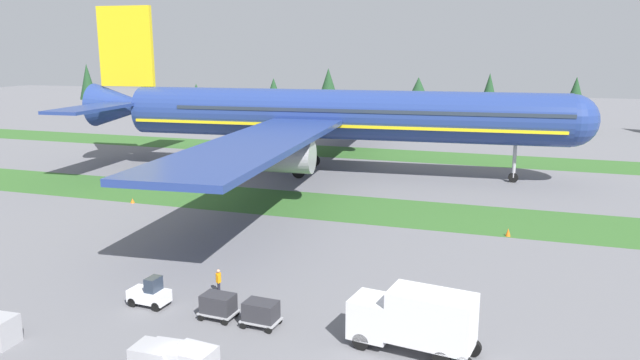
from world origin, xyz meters
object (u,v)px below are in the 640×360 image
Objects in this scene: cargo_dolly_lead at (218,304)px; catering_truck at (415,319)px; taxiway_marker_0 at (508,232)px; taxiway_marker_1 at (133,201)px; airliner at (322,114)px; baggage_tug at (150,294)px; cargo_dolly_second at (261,312)px; ground_crew_loader at (410,307)px; ground_crew_marshaller at (219,281)px.

catering_truck is at bearing -88.71° from cargo_dolly_lead.
taxiway_marker_0 reaches higher than taxiway_marker_1.
baggage_tug is (2.74, -43.75, -7.02)m from airliner.
airliner is 45.24m from cargo_dolly_lead.
ground_crew_loader is at bearing -64.78° from cargo_dolly_second.
catering_truck is 3.81m from ground_crew_loader.
taxiway_marker_0 is (21.38, 22.57, -0.47)m from baggage_tug.
baggage_tug is 31.09m from taxiway_marker_0.
airliner is 49.00m from catering_truck.
cargo_dolly_second reaches higher than taxiway_marker_0.
taxiway_marker_1 is (-24.95, 22.60, -0.67)m from cargo_dolly_second.
airliner is 32.96m from taxiway_marker_0.
catering_truck is at bearing -130.18° from ground_crew_marshaller.
ground_crew_loader is (12.89, -0.24, 0.00)m from ground_crew_marshaller.
cargo_dolly_second is 0.32× the size of catering_truck.
cargo_dolly_second is at bearing -42.17° from taxiway_marker_1.
cargo_dolly_second is 8.88m from ground_crew_loader.
taxiway_marker_0 is (5.24, 19.71, -0.60)m from ground_crew_loader.
baggage_tug is at bearing -0.95° from airliner.
catering_truck is (9.10, -0.25, 1.03)m from cargo_dolly_second.
cargo_dolly_second is 3.31× the size of taxiway_marker_0.
ground_crew_marshaller is (-4.66, 3.56, 0.03)m from cargo_dolly_second.
cargo_dolly_second is 26.68m from taxiway_marker_0.
taxiway_marker_0 is at bearing 44.18° from airliner.
cargo_dolly_second is 9.16m from catering_truck.
cargo_dolly_second is (7.91, -0.45, 0.10)m from baggage_tug.
taxiway_marker_1 is at bearing -38.04° from airliner.
taxiway_marker_1 is at bearing 22.12° from ground_crew_marshaller.
cargo_dolly_second is at bearing 7.77° from ground_crew_loader.
airliner is at bearing 6.86° from baggage_tug.
airliner reaches higher than cargo_dolly_second.
baggage_tug is at bearing -4.11° from ground_crew_loader.
ground_crew_loader is at bearing -104.88° from taxiway_marker_0.
airliner is 47.35× the size of ground_crew_loader.
taxiway_marker_0 is (16.36, 22.86, -0.57)m from cargo_dolly_lead.
catering_truck is 4.15× the size of ground_crew_loader.
cargo_dolly_second is 4.62× the size of taxiway_marker_1.
airliner is 166.77× the size of taxiway_marker_1.
cargo_dolly_second is (10.66, -44.20, -6.92)m from airliner.
baggage_tug reaches higher than cargo_dolly_second.
cargo_dolly_lead is at bearing 96.31° from catering_truck.
cargo_dolly_lead reaches higher than taxiway_marker_1.
taxiway_marker_1 is at bearing -44.34° from ground_crew_loader.
taxiway_marker_1 is at bearing 40.85° from baggage_tug.
taxiway_marker_0 is 1.40× the size of taxiway_marker_1.
cargo_dolly_lead reaches higher than taxiway_marker_0.
catering_truck is 10.46× the size of taxiway_marker_0.
ground_crew_marshaller is 26.60m from taxiway_marker_0.
airliner is 26.99m from taxiway_marker_1.
airliner reaches higher than cargo_dolly_lead.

